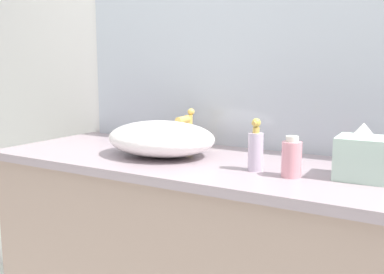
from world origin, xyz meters
name	(u,v)px	position (x,y,z in m)	size (l,w,h in m)	color
bathroom_wall_rear	(255,48)	(0.00, 0.73, 1.30)	(6.00, 0.06, 2.60)	silver
wall_mirror_panel	(265,7)	(0.05, 0.69, 1.45)	(1.69, 0.01, 1.09)	#B2BCC6
sink_basin	(161,138)	(-0.22, 0.38, 0.97)	(0.41, 0.33, 0.13)	white
faucet	(187,126)	(-0.22, 0.57, 0.99)	(0.03, 0.11, 0.16)	#D6AE52
soap_dispenser	(256,149)	(0.17, 0.34, 0.97)	(0.05, 0.05, 0.17)	silver
perfume_bottle	(292,158)	(0.29, 0.32, 0.96)	(0.06, 0.06, 0.12)	pink
tissue_box	(362,155)	(0.48, 0.40, 0.97)	(0.14, 0.14, 0.16)	#B2D2C0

